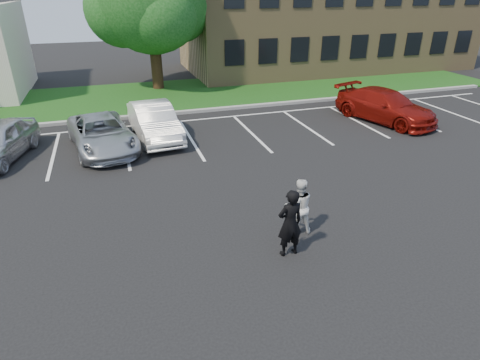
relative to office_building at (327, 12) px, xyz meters
name	(u,v)px	position (x,y,z in m)	size (l,w,h in m)	color
ground_plane	(251,237)	(-14.00, -21.99, -4.16)	(90.00, 90.00, 0.00)	black
curb	(175,113)	(-14.00, -9.99, -4.08)	(40.00, 0.30, 0.15)	gray
grass_strip	(164,95)	(-14.00, -5.99, -4.12)	(44.00, 8.00, 0.08)	#12440F
stall_lines	(216,129)	(-12.60, -13.04, -4.15)	(34.00, 5.36, 0.01)	white
office_building	(327,12)	(0.00, 0.00, 0.00)	(22.40, 10.40, 8.30)	#957B4D
man_black_suit	(290,223)	(-13.36, -22.97, -3.26)	(0.66, 0.43, 1.80)	black
man_white_shirt	(299,206)	(-12.71, -22.11, -3.37)	(0.77, 0.60, 1.58)	silver
car_silver_minivan	(102,134)	(-17.65, -14.05, -3.48)	(2.24, 4.86, 1.35)	#AFB2B7
car_white_sedan	(154,122)	(-15.45, -13.35, -3.40)	(1.61, 4.61, 1.52)	white
car_red_compact	(385,106)	(-4.32, -14.31, -3.40)	(2.12, 5.22, 1.52)	maroon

